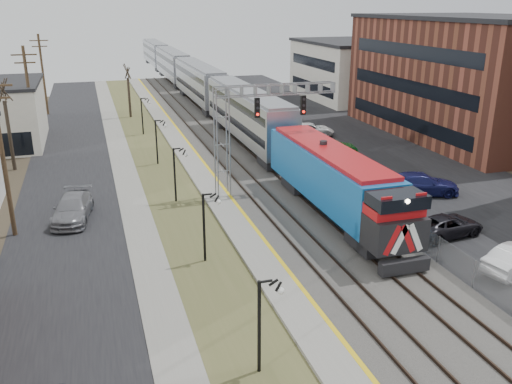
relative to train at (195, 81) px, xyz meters
name	(u,v)px	position (x,y,z in m)	size (l,w,h in m)	color
street_west	(69,182)	(-17.00, -33.94, -2.92)	(7.00, 120.00, 0.04)	black
sidewalk	(126,177)	(-12.50, -33.94, -2.90)	(2.00, 120.00, 0.08)	gray
grass_median	(163,174)	(-9.50, -33.94, -2.91)	(4.00, 120.00, 0.06)	#50522C
platform	(198,170)	(-6.50, -33.94, -2.82)	(2.00, 120.00, 0.24)	gray
ballast_bed	(254,165)	(-1.50, -33.94, -2.84)	(8.00, 120.00, 0.20)	#595651
parking_lot	(375,155)	(10.50, -33.94, -2.92)	(16.00, 120.00, 0.04)	black
platform_edge	(208,167)	(-5.62, -33.94, -2.69)	(0.24, 120.00, 0.01)	gold
track_near	(232,165)	(-3.50, -33.94, -2.66)	(1.58, 120.00, 0.15)	#2D2119
track_far	(270,162)	(0.00, -33.94, -2.66)	(1.58, 120.00, 0.15)	#2D2119
train	(195,81)	(0.00, 0.00, 0.00)	(3.00, 108.65, 5.33)	#1563AF
signal_gantry	(245,121)	(-4.28, -40.94, 2.65)	(9.00, 1.07, 8.15)	gray
lampposts	(203,226)	(-9.50, -50.65, -0.94)	(0.14, 62.14, 4.00)	black
utility_poles	(3,158)	(-20.00, -43.94, 2.06)	(0.28, 80.28, 10.00)	#4C3823
fence	(298,154)	(2.70, -33.94, -2.14)	(0.04, 120.00, 1.60)	gray
bare_trees	(52,139)	(-18.16, -30.02, -0.24)	(12.30, 42.30, 5.95)	#382D23
car_lot_c	(447,226)	(5.45, -51.89, -2.28)	(2.19, 4.75, 1.32)	black
car_lot_d	(421,184)	(8.23, -44.81, -2.12)	(2.30, 5.65, 1.64)	#171A51
car_lot_e	(359,173)	(5.35, -40.58, -2.21)	(1.73, 4.31, 1.47)	slate
car_lot_f	(331,148)	(6.33, -33.09, -2.15)	(1.68, 4.82, 1.59)	#0C3D15
car_street_b	(73,209)	(-16.55, -42.34, -2.16)	(2.20, 5.40, 1.57)	slate
car_lot_g	(311,130)	(7.64, -24.99, -2.24)	(2.30, 5.00, 1.39)	silver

